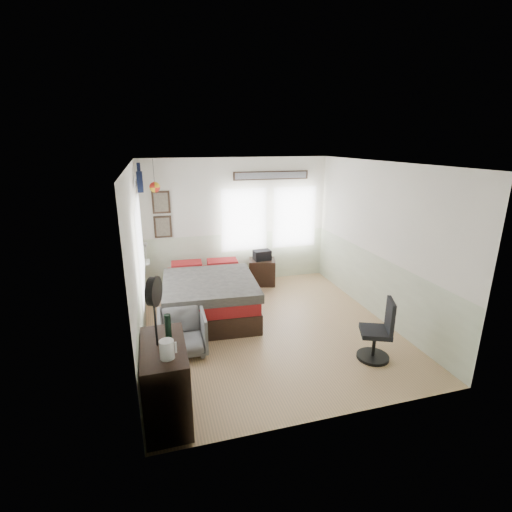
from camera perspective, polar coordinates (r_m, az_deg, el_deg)
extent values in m
cube|color=#9B7A55|center=(6.39, 1.87, -10.90)|extent=(4.00, 4.50, 0.01)
cube|color=silver|center=(7.98, -2.94, 5.23)|extent=(4.00, 0.02, 2.70)
cube|color=silver|center=(3.93, 12.13, -8.15)|extent=(4.00, 0.02, 2.70)
cube|color=silver|center=(5.62, -17.81, -0.78)|extent=(0.02, 4.50, 2.70)
cube|color=silver|center=(6.74, 18.42, 2.09)|extent=(0.02, 4.50, 2.70)
cube|color=white|center=(5.65, 2.15, 14.08)|extent=(4.00, 4.50, 0.02)
cube|color=#B5C0A0|center=(8.18, -2.84, -0.27)|extent=(4.00, 0.01, 1.10)
cube|color=#B5C0A0|center=(5.91, -17.02, -8.17)|extent=(0.01, 4.50, 1.10)
cube|color=#B5C0A0|center=(6.98, 17.75, -4.26)|extent=(0.01, 4.50, 1.10)
cube|color=silver|center=(6.12, -17.41, 1.68)|extent=(0.03, 2.20, 1.35)
cube|color=silver|center=(7.97, -1.82, 5.59)|extent=(0.95, 0.03, 1.30)
cube|color=silver|center=(8.32, 5.93, 5.99)|extent=(0.95, 0.03, 1.30)
cube|color=#38291B|center=(7.76, -14.13, 4.37)|extent=(0.35, 0.03, 0.45)
cube|color=#38291B|center=(7.67, -14.40, 8.01)|extent=(0.35, 0.03, 0.45)
cube|color=#7F7259|center=(7.75, -14.13, 4.35)|extent=(0.27, 0.01, 0.37)
cube|color=#7F7259|center=(7.65, -14.40, 8.00)|extent=(0.27, 0.01, 0.37)
cube|color=#38291B|center=(8.01, 2.37, 12.29)|extent=(1.65, 0.03, 0.18)
cube|color=gray|center=(7.99, 2.40, 12.28)|extent=(1.58, 0.01, 0.13)
cube|color=white|center=(6.55, -18.08, 10.64)|extent=(0.02, 0.48, 0.14)
sphere|color=red|center=(7.36, -15.31, 10.18)|extent=(0.20, 0.20, 0.20)
cube|color=black|center=(6.92, -7.19, -7.11)|extent=(1.67, 2.28, 0.35)
cube|color=maroon|center=(6.81, -7.28, -5.02)|extent=(1.63, 2.23, 0.20)
cube|color=#605D53|center=(6.52, -7.01, -4.38)|extent=(1.69, 1.73, 0.15)
cube|color=maroon|center=(7.53, -11.06, -1.60)|extent=(0.62, 0.41, 0.15)
cube|color=maroon|center=(7.61, -5.66, -1.14)|extent=(0.62, 0.41, 0.15)
cube|color=black|center=(4.47, -13.71, -18.23)|extent=(0.48, 1.00, 0.90)
imported|color=slate|center=(5.67, -11.26, -11.50)|extent=(0.69, 0.71, 0.63)
cube|color=black|center=(8.10, 0.92, -2.46)|extent=(0.65, 0.58, 0.56)
cylinder|color=black|center=(5.82, 17.51, -14.55)|extent=(0.46, 0.46, 0.04)
cylinder|color=black|center=(5.72, 17.69, -12.85)|extent=(0.05, 0.05, 0.35)
cube|color=black|center=(5.62, 17.88, -11.05)|extent=(0.53, 0.53, 0.07)
cube|color=black|center=(5.54, 19.94, -8.63)|extent=(0.19, 0.36, 0.46)
cylinder|color=silver|center=(3.96, -13.55, -13.81)|extent=(0.15, 0.15, 0.20)
cube|color=silver|center=(3.96, -12.24, -13.57)|extent=(0.02, 0.02, 0.12)
cylinder|color=black|center=(4.31, -13.39, -10.47)|extent=(0.07, 0.07, 0.28)
cylinder|color=black|center=(4.12, -15.25, -9.43)|extent=(0.02, 0.02, 0.61)
cylinder|color=black|center=(3.99, -15.62, -5.26)|extent=(0.16, 0.31, 0.30)
cylinder|color=black|center=(3.99, -15.03, -5.22)|extent=(0.13, 0.31, 0.32)
cube|color=black|center=(7.98, 0.94, 0.15)|extent=(0.38, 0.26, 0.21)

